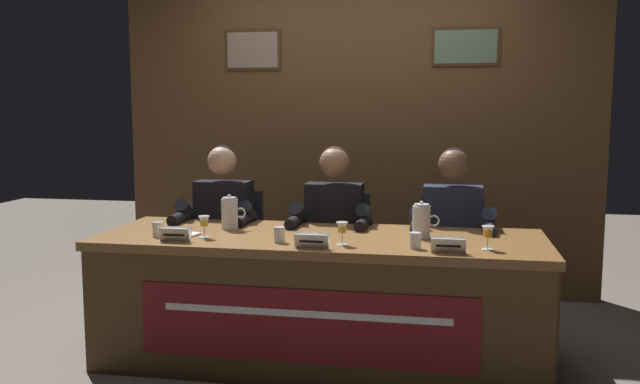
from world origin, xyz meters
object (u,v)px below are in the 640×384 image
nameplate_center (312,241)px  panelist_right (452,232)px  conference_table (317,281)px  water_pitcher_right_side (422,221)px  panelist_left (220,224)px  nameplate_left (175,234)px  chair_center (337,263)px  panelist_center (332,228)px  juice_glass_center (342,229)px  juice_glass_right (488,233)px  document_stack_left (179,234)px  water_cup_center (279,236)px  water_cup_right (415,241)px  juice_glass_left (204,223)px  chair_left (230,258)px  nameplate_right (448,245)px  chair_right (451,268)px  water_pitcher_left_side (230,213)px  water_cup_left (158,230)px

nameplate_center → panelist_right: (0.72, 0.79, -0.07)m
conference_table → water_pitcher_right_side: size_ratio=12.09×
panelist_left → nameplate_left: size_ratio=7.02×
chair_center → panelist_center: bearing=-90.0°
juice_glass_center → juice_glass_right: bearing=1.5°
chair_center → document_stack_left: chair_center is taller
nameplate_left → panelist_center: bearing=45.2°
conference_table → water_cup_center: water_cup_center is taller
water_cup_right → nameplate_left: bearing=-177.6°
juice_glass_center → juice_glass_left: bearing=176.0°
panelist_right → juice_glass_right: panelist_right is taller
water_pitcher_right_side → document_stack_left: 1.38m
nameplate_left → chair_left: bearing=90.2°
water_cup_right → water_pitcher_right_side: bearing=86.0°
chair_center → water_cup_center: size_ratio=10.51×
nameplate_right → juice_glass_right: 0.24m
panelist_left → document_stack_left: size_ratio=5.15×
nameplate_left → chair_right: chair_right is taller
water_pitcher_right_side → document_stack_left: (-1.37, -0.19, -0.09)m
nameplate_left → chair_right: (1.49, 0.95, -0.35)m
juice_glass_right → document_stack_left: 1.71m
nameplate_right → water_cup_right: size_ratio=2.04×
water_pitcher_left_side → chair_center: bearing=42.8°
water_cup_center → chair_right: 1.31m
juice_glass_left → water_cup_right: 1.18m
nameplate_left → nameplate_right: 1.46m
chair_right → nameplate_right: 1.03m
panelist_left → juice_glass_left: panelist_left is taller
juice_glass_center → water_cup_center: (-0.34, 0.01, -0.05)m
juice_glass_right → water_cup_center: bearing=-179.2°
panelist_center → water_cup_left: bearing=-144.5°
nameplate_center → water_pitcher_right_side: water_pitcher_right_side is taller
chair_center → juice_glass_right: chair_center is taller
chair_left → document_stack_left: chair_left is taller
nameplate_left → chair_center: size_ratio=0.19×
water_cup_center → nameplate_left: bearing=-171.7°
panelist_center → nameplate_center: size_ratio=6.84×
chair_left → juice_glass_right: bearing=-27.1°
water_pitcher_right_side → juice_glass_left: bearing=-169.5°
water_pitcher_left_side → panelist_right: bearing=14.0°
water_cup_center → water_cup_right: (0.73, -0.03, 0.00)m
document_stack_left → panelist_right: bearing=20.7°
juice_glass_left → panelist_center: size_ratio=0.10×
conference_table → nameplate_left: 0.82m
juice_glass_left → water_cup_center: 0.45m
chair_right → water_pitcher_right_side: water_pitcher_right_side is taller
water_cup_center → panelist_left: bearing=130.4°
juice_glass_left → document_stack_left: juice_glass_left is taller
juice_glass_right → water_pitcher_left_side: (-1.49, 0.32, 0.01)m
water_cup_left → water_cup_right: same height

